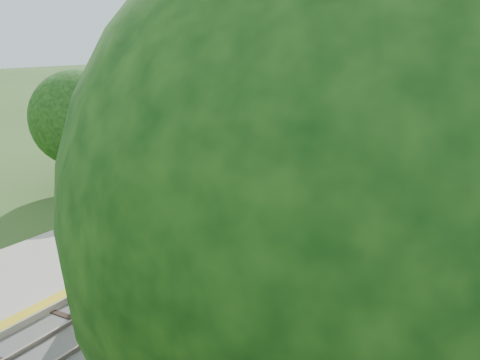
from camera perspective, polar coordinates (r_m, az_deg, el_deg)
The scene contains 9 objects.
trackbed at distance 68.58m, azimuth 20.59°, elevation 5.54°, with size 9.50×170.00×0.28m.
platform at distance 30.81m, azimuth -7.86°, elevation -3.70°, with size 6.40×68.00×0.38m, color #A69D85.
yellow_stripe at distance 29.17m, azimuth -3.42°, elevation -4.25°, with size 0.55×68.00×0.01m, color gold.
station_building at distance 46.10m, azimuth -6.07°, elevation 7.43°, with size 8.60×6.60×8.00m.
signal_gantry at distance 63.06m, azimuth 20.61°, elevation 9.18°, with size 8.40×0.38×6.20m.
trees_behind_platform at distance 37.05m, azimuth -11.02°, elevation 6.17°, with size 7.82×53.32×7.21m.
train at distance 63.40m, azimuth 18.14°, elevation 7.10°, with size 3.01×100.30×4.43m.
lamppost_far at distance 26.64m, azimuth -9.32°, elevation -2.01°, with size 0.42×0.42×4.23m.
signal_farside at distance 28.13m, azimuth 15.54°, elevation 2.40°, with size 0.36×0.28×6.53m.
Camera 1 is at (12.91, -7.00, 9.81)m, focal length 40.00 mm.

